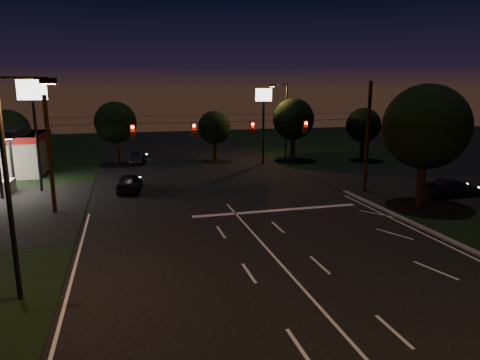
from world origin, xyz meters
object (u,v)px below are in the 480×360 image
object	(u,v)px
car_oncoming_b	(138,158)
car_cross	(453,188)
utility_pole_right	(364,191)
tree_right_near	(425,128)
car_oncoming_a	(130,182)

from	to	relation	value
car_oncoming_b	car_cross	world-z (taller)	car_cross
car_cross	utility_pole_right	bearing A→B (deg)	59.34
utility_pole_right	car_cross	xyz separation A→B (m)	(5.82, -3.33, 0.69)
utility_pole_right	tree_right_near	world-z (taller)	tree_right_near
utility_pole_right	car_oncoming_b	bearing A→B (deg)	132.93
car_cross	tree_right_near	bearing A→B (deg)	108.43
tree_right_near	car_oncoming_a	world-z (taller)	tree_right_near
tree_right_near	car_cross	size ratio (longest dim) A/B	1.83
tree_right_near	car_oncoming_b	xyz separation A→B (m)	(-19.23, 23.87, -5.05)
tree_right_near	car_oncoming_b	bearing A→B (deg)	128.86
utility_pole_right	car_oncoming_a	world-z (taller)	utility_pole_right
utility_pole_right	car_oncoming_b	size ratio (longest dim) A/B	2.36
tree_right_near	car_oncoming_a	bearing A→B (deg)	154.12
utility_pole_right	car_cross	bearing A→B (deg)	-29.73
tree_right_near	car_cross	bearing A→B (deg)	19.36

